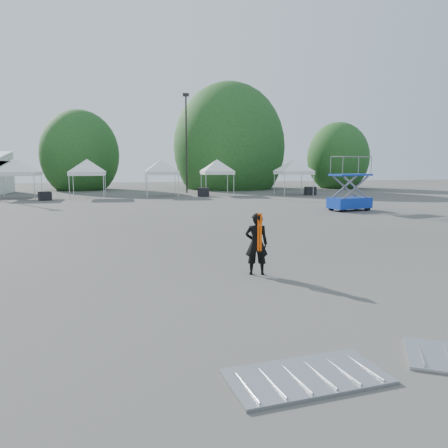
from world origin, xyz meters
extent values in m
plane|color=#474442|center=(0.00, 0.00, 0.00)|extent=(120.00, 120.00, 0.00)
cylinder|color=black|center=(3.00, 32.00, 4.75)|extent=(0.16, 0.16, 9.50)
cube|color=black|center=(3.00, 32.00, 9.65)|extent=(0.60, 0.25, 0.30)
cylinder|color=#382314|center=(-8.00, 40.00, 1.14)|extent=(0.36, 0.36, 2.27)
ellipsoid|color=#18491A|center=(-8.00, 40.00, 3.94)|extent=(4.16, 4.16, 4.78)
cylinder|color=#382314|center=(9.00, 39.00, 1.40)|extent=(0.36, 0.36, 2.80)
ellipsoid|color=#18491A|center=(9.00, 39.00, 4.85)|extent=(5.12, 5.12, 5.89)
cylinder|color=#382314|center=(22.00, 37.00, 1.05)|extent=(0.36, 0.36, 2.10)
ellipsoid|color=#18491A|center=(22.00, 37.00, 3.64)|extent=(3.84, 3.84, 4.42)
cylinder|color=silver|center=(-10.29, 26.28, 1.00)|extent=(0.06, 0.06, 2.00)
cylinder|color=silver|center=(-13.42, 29.41, 1.00)|extent=(0.06, 0.06, 2.00)
cylinder|color=silver|center=(-10.29, 29.41, 1.00)|extent=(0.06, 0.06, 2.00)
cube|color=white|center=(-11.85, 27.85, 2.08)|extent=(3.33, 3.33, 0.30)
pyramid|color=white|center=(-11.85, 27.85, 3.33)|extent=(4.71, 4.71, 1.10)
cylinder|color=silver|center=(-7.56, 26.11, 1.00)|extent=(0.06, 0.06, 2.00)
cylinder|color=silver|center=(-4.81, 26.11, 1.00)|extent=(0.06, 0.06, 2.00)
cylinder|color=silver|center=(-7.56, 28.86, 1.00)|extent=(0.06, 0.06, 2.00)
cylinder|color=silver|center=(-4.81, 28.86, 1.00)|extent=(0.06, 0.06, 2.00)
cube|color=white|center=(-6.18, 27.48, 2.08)|extent=(2.95, 2.95, 0.30)
pyramid|color=white|center=(-6.18, 27.48, 3.33)|extent=(4.17, 4.17, 1.10)
cylinder|color=silver|center=(-1.18, 26.61, 1.00)|extent=(0.06, 0.06, 2.00)
cylinder|color=silver|center=(1.54, 26.61, 1.00)|extent=(0.06, 0.06, 2.00)
cylinder|color=silver|center=(-1.18, 29.33, 1.00)|extent=(0.06, 0.06, 2.00)
cylinder|color=silver|center=(1.54, 29.33, 1.00)|extent=(0.06, 0.06, 2.00)
cube|color=white|center=(0.18, 27.97, 2.08)|extent=(2.92, 2.92, 0.30)
pyramid|color=white|center=(0.18, 27.97, 3.33)|extent=(4.13, 4.13, 1.10)
cylinder|color=silver|center=(4.15, 27.39, 1.00)|extent=(0.06, 0.06, 2.00)
cylinder|color=silver|center=(6.77, 27.39, 1.00)|extent=(0.06, 0.06, 2.00)
cylinder|color=silver|center=(4.15, 30.01, 1.00)|extent=(0.06, 0.06, 2.00)
cylinder|color=silver|center=(6.77, 30.01, 1.00)|extent=(0.06, 0.06, 2.00)
cube|color=white|center=(5.46, 28.70, 2.08)|extent=(2.82, 2.82, 0.30)
pyramid|color=white|center=(5.46, 28.70, 3.33)|extent=(3.99, 3.99, 1.10)
cylinder|color=silver|center=(11.13, 25.78, 1.00)|extent=(0.06, 0.06, 2.00)
cylinder|color=silver|center=(13.95, 25.78, 1.00)|extent=(0.06, 0.06, 2.00)
cylinder|color=silver|center=(11.13, 28.60, 1.00)|extent=(0.06, 0.06, 2.00)
cylinder|color=silver|center=(13.95, 28.60, 1.00)|extent=(0.06, 0.06, 2.00)
cube|color=white|center=(12.54, 27.19, 2.08)|extent=(3.02, 3.02, 0.30)
pyramid|color=white|center=(12.54, 27.19, 3.33)|extent=(4.27, 4.27, 1.10)
imported|color=black|center=(0.47, -1.09, 0.82)|extent=(0.67, 0.52, 1.65)
cube|color=#FF4D05|center=(0.47, -1.26, 1.15)|extent=(0.13, 0.02, 0.99)
cube|color=#0D31A9|center=(10.75, 13.01, 0.49)|extent=(2.86, 1.91, 0.65)
cube|color=#0D31A9|center=(10.75, 13.01, 2.23)|extent=(2.74, 1.83, 0.11)
cylinder|color=black|center=(9.94, 12.24, 0.20)|extent=(0.42, 0.25, 0.39)
cylinder|color=black|center=(11.84, 12.72, 0.20)|extent=(0.42, 0.25, 0.39)
cylinder|color=black|center=(9.67, 13.30, 0.20)|extent=(0.42, 0.25, 0.39)
cylinder|color=black|center=(11.57, 13.78, 0.20)|extent=(0.42, 0.25, 0.39)
cube|color=#A1A3A8|center=(-0.47, -6.69, 0.02)|extent=(2.28, 1.31, 0.05)
cube|color=black|center=(-9.34, 25.27, 0.35)|extent=(1.12, 1.02, 0.71)
cube|color=black|center=(3.82, 26.85, 0.39)|extent=(1.15, 0.99, 0.78)
cube|color=black|center=(13.95, 26.42, 0.39)|extent=(1.11, 0.93, 0.77)
camera|label=1|loc=(-2.77, -11.94, 2.91)|focal=35.00mm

